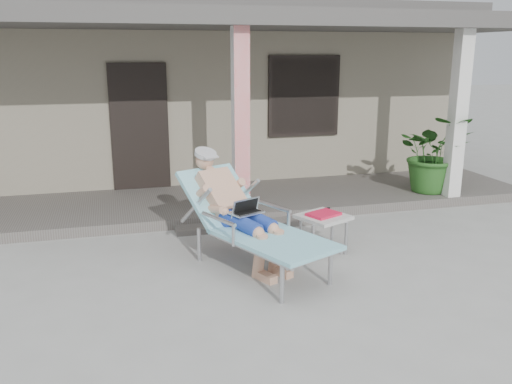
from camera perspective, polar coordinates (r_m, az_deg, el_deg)
name	(u,v)px	position (r m, az deg, el deg)	size (l,w,h in m)	color
ground	(287,279)	(6.04, 3.28, -9.10)	(60.00, 60.00, 0.00)	#9E9E99
house	(193,88)	(11.90, -6.61, 10.84)	(10.40, 5.40, 3.30)	gray
porch_deck	(229,201)	(8.75, -2.86, -1.00)	(10.00, 2.00, 0.15)	#605B56
porch_overhang	(227,26)	(8.39, -3.02, 17.05)	(10.00, 2.30, 2.85)	silver
porch_step	(246,225)	(7.69, -1.03, -3.50)	(2.00, 0.30, 0.07)	#605B56
lounger	(243,194)	(6.17, -1.35, -0.20)	(1.58, 2.19, 1.38)	#B7B7BC
side_table	(323,219)	(6.78, 7.09, -2.80)	(0.72, 0.72, 0.49)	beige
potted_palm	(434,153)	(9.42, 18.22, 3.88)	(1.16, 1.01, 1.29)	#26591E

